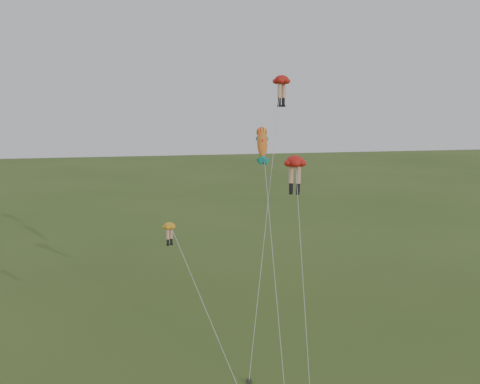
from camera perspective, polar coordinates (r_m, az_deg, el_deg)
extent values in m
ellipsoid|color=red|center=(42.12, 4.47, 11.86)|extent=(1.93, 1.93, 0.71)
cylinder|color=#E9A889|center=(41.94, 4.24, 10.73)|extent=(0.31, 0.31, 1.08)
cylinder|color=black|center=(41.93, 4.23, 9.62)|extent=(0.25, 0.25, 0.54)
cube|color=black|center=(41.93, 4.22, 9.15)|extent=(0.31, 0.36, 0.16)
cylinder|color=#E9A889|center=(42.25, 4.66, 10.72)|extent=(0.31, 0.31, 1.08)
cylinder|color=black|center=(42.24, 4.65, 9.62)|extent=(0.25, 0.25, 0.54)
cube|color=black|center=(42.24, 4.64, 9.14)|extent=(0.31, 0.36, 0.16)
cylinder|color=silver|center=(37.22, 2.91, -2.08)|extent=(4.90, 10.33, 19.16)
cube|color=black|center=(35.31, 0.98, -19.52)|extent=(0.25, 0.35, 0.24)
ellipsoid|color=red|center=(36.04, 5.88, 3.31)|extent=(2.09, 2.09, 0.77)
cylinder|color=#E9A889|center=(36.19, 5.49, 1.88)|extent=(0.34, 0.34, 1.18)
cylinder|color=black|center=(36.32, 5.47, 0.50)|extent=(0.27, 0.27, 0.59)
cube|color=black|center=(36.38, 5.46, -0.09)|extent=(0.33, 0.39, 0.17)
cylinder|color=#E9A889|center=(36.11, 6.22, 1.85)|extent=(0.34, 0.34, 1.18)
cylinder|color=black|center=(36.23, 6.20, 0.47)|extent=(0.27, 0.27, 0.59)
cube|color=black|center=(36.29, 6.19, -0.13)|extent=(0.33, 0.39, 0.17)
cylinder|color=silver|center=(33.87, 6.66, -8.19)|extent=(1.12, 7.14, 13.56)
ellipsoid|color=orange|center=(34.48, -7.55, -3.58)|extent=(1.20, 1.20, 0.44)
cylinder|color=#E9A889|center=(34.53, -7.72, -4.45)|extent=(0.20, 0.20, 0.67)
cylinder|color=black|center=(34.66, -7.70, -5.27)|extent=(0.15, 0.15, 0.34)
cube|color=black|center=(34.71, -7.69, -5.61)|extent=(0.19, 0.23, 0.10)
cylinder|color=#E9A889|center=(34.68, -7.35, -4.39)|extent=(0.20, 0.20, 0.67)
cylinder|color=black|center=(34.80, -7.33, -5.19)|extent=(0.15, 0.15, 0.34)
cube|color=black|center=(34.86, -7.32, -5.54)|extent=(0.19, 0.23, 0.10)
cylinder|color=silver|center=(33.33, -3.80, -12.15)|extent=(3.69, 5.67, 9.51)
ellipsoid|color=yellow|center=(41.40, 2.38, 5.34)|extent=(1.34, 2.71, 2.84)
sphere|color=yellow|center=(41.40, 2.38, 5.34)|extent=(1.11, 1.41, 1.27)
cone|color=#148781|center=(41.40, 2.38, 5.34)|extent=(0.90, 1.32, 1.18)
cone|color=#148781|center=(41.40, 2.38, 5.34)|extent=(0.90, 1.32, 1.18)
cone|color=#148781|center=(41.40, 2.38, 5.34)|extent=(0.51, 0.74, 0.66)
cone|color=#148781|center=(41.40, 2.38, 5.34)|extent=(0.51, 0.74, 0.66)
cone|color=red|center=(41.40, 2.38, 5.34)|extent=(0.55, 0.73, 0.66)
cylinder|color=silver|center=(36.24, 3.46, -6.55)|extent=(1.79, 12.90, 14.06)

